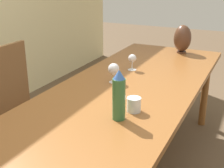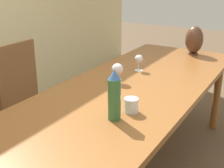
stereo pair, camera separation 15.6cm
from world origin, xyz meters
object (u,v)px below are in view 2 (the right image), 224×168
at_px(wine_glass_3, 117,69).
at_px(chair_far, 31,102).
at_px(wine_glass_2, 139,59).
at_px(water_bottle, 114,96).
at_px(water_tumbler, 131,105).
at_px(vase, 194,40).

bearing_deg(wine_glass_3, chair_far, 104.65).
bearing_deg(wine_glass_2, chair_far, 126.02).
height_order(water_bottle, wine_glass_2, water_bottle).
distance_m(water_tumbler, wine_glass_3, 0.50).
distance_m(water_bottle, wine_glass_3, 0.58).
distance_m(water_bottle, vase, 1.56).
height_order(water_bottle, wine_glass_3, water_bottle).
xyz_separation_m(water_bottle, wine_glass_2, (0.84, 0.27, -0.04)).
height_order(water_bottle, chair_far, water_bottle).
relative_size(water_tumbler, wine_glass_3, 0.59).
distance_m(vase, wine_glass_3, 1.08).
bearing_deg(water_tumbler, wine_glass_2, 22.96).
distance_m(water_tumbler, vase, 1.44).
distance_m(water_bottle, wine_glass_2, 0.89).
relative_size(wine_glass_2, chair_far, 0.13).
bearing_deg(chair_far, wine_glass_3, -75.35).
xyz_separation_m(water_bottle, water_tumbler, (0.13, -0.04, -0.09)).
bearing_deg(chair_far, vase, -37.05).
relative_size(vase, wine_glass_3, 1.91).
xyz_separation_m(water_bottle, vase, (1.56, 0.04, 0.00)).
bearing_deg(water_tumbler, wine_glass_3, 38.72).
bearing_deg(wine_glass_3, water_tumbler, -141.28).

